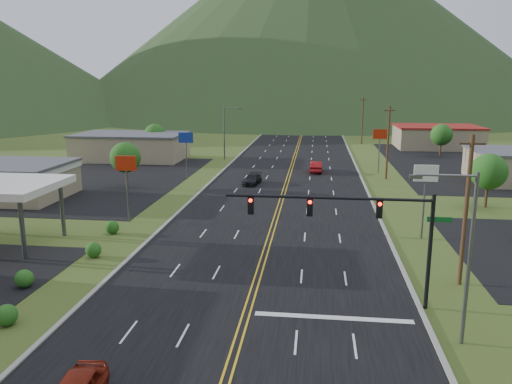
# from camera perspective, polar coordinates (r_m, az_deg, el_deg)

# --- Properties ---
(traffic_signal) EXTENTS (13.10, 0.43, 7.00)m
(traffic_signal) POSITION_cam_1_polar(r_m,az_deg,el_deg) (29.76, 11.90, -3.14)
(traffic_signal) COLOR black
(traffic_signal) RESTS_ON ground
(streetlight_east) EXTENTS (3.28, 0.25, 9.00)m
(streetlight_east) POSITION_cam_1_polar(r_m,az_deg,el_deg) (26.90, 22.66, -5.89)
(streetlight_east) COLOR #59595E
(streetlight_east) RESTS_ON ground
(streetlight_west) EXTENTS (3.28, 0.25, 9.00)m
(streetlight_west) POSITION_cam_1_polar(r_m,az_deg,el_deg) (86.35, -3.45, 7.16)
(streetlight_west) COLOR #59595E
(streetlight_west) RESTS_ON ground
(building_west_mid) EXTENTS (14.40, 10.40, 4.10)m
(building_west_mid) POSITION_cam_1_polar(r_m,az_deg,el_deg) (64.53, -26.89, 1.38)
(building_west_mid) COLOR tan
(building_west_mid) RESTS_ON ground
(building_west_far) EXTENTS (18.40, 11.40, 4.50)m
(building_west_far) POSITION_cam_1_polar(r_m,az_deg,el_deg) (89.16, -14.07, 5.09)
(building_west_far) COLOR tan
(building_west_far) RESTS_ON ground
(building_east_far) EXTENTS (16.40, 12.40, 4.50)m
(building_east_far) POSITION_cam_1_polar(r_m,az_deg,el_deg) (107.90, 19.97, 5.95)
(building_east_far) COLOR tan
(building_east_far) RESTS_ON ground
(pole_sign_west_a) EXTENTS (2.00, 0.18, 6.40)m
(pole_sign_west_a) POSITION_cam_1_polar(r_m,az_deg,el_deg) (48.68, -14.62, 2.45)
(pole_sign_west_a) COLOR #59595E
(pole_sign_west_a) RESTS_ON ground
(pole_sign_west_b) EXTENTS (2.00, 0.18, 6.40)m
(pole_sign_west_b) POSITION_cam_1_polar(r_m,az_deg,el_deg) (69.39, -8.01, 5.64)
(pole_sign_west_b) COLOR #59595E
(pole_sign_west_b) RESTS_ON ground
(pole_sign_east_a) EXTENTS (2.00, 0.18, 6.40)m
(pole_sign_east_a) POSITION_cam_1_polar(r_m,az_deg,el_deg) (44.32, 18.81, 1.22)
(pole_sign_east_a) COLOR #59595E
(pole_sign_east_a) RESTS_ON ground
(pole_sign_east_b) EXTENTS (2.00, 0.18, 6.40)m
(pole_sign_east_b) POSITION_cam_1_polar(r_m,az_deg,el_deg) (75.59, 13.97, 5.95)
(pole_sign_east_b) COLOR #59595E
(pole_sign_east_b) RESTS_ON ground
(tree_west_a) EXTENTS (3.84, 3.84, 5.82)m
(tree_west_a) POSITION_cam_1_polar(r_m,az_deg,el_deg) (64.82, -14.71, 3.83)
(tree_west_a) COLOR #382314
(tree_west_a) RESTS_ON ground
(tree_west_b) EXTENTS (3.84, 3.84, 5.82)m
(tree_west_b) POSITION_cam_1_polar(r_m,az_deg,el_deg) (91.71, -11.48, 6.44)
(tree_west_b) COLOR #382314
(tree_west_b) RESTS_ON ground
(tree_east_a) EXTENTS (3.84, 3.84, 5.82)m
(tree_east_a) POSITION_cam_1_polar(r_m,az_deg,el_deg) (58.29, 25.05, 2.12)
(tree_east_a) COLOR #382314
(tree_east_a) RESTS_ON ground
(tree_east_b) EXTENTS (3.84, 3.84, 5.82)m
(tree_east_b) POSITION_cam_1_polar(r_m,az_deg,el_deg) (95.66, 20.44, 6.14)
(tree_east_b) COLOR #382314
(tree_east_b) RESTS_ON ground
(utility_pole_a) EXTENTS (1.60, 0.28, 10.00)m
(utility_pole_a) POSITION_cam_1_polar(r_m,az_deg,el_deg) (34.95, 22.88, -1.89)
(utility_pole_a) COLOR #382314
(utility_pole_a) RESTS_ON ground
(utility_pole_b) EXTENTS (1.60, 0.28, 10.00)m
(utility_pole_b) POSITION_cam_1_polar(r_m,az_deg,el_deg) (70.72, 14.85, 5.53)
(utility_pole_b) COLOR #382314
(utility_pole_b) RESTS_ON ground
(utility_pole_c) EXTENTS (1.60, 0.28, 10.00)m
(utility_pole_c) POSITION_cam_1_polar(r_m,az_deg,el_deg) (110.30, 12.08, 8.04)
(utility_pole_c) COLOR #382314
(utility_pole_c) RESTS_ON ground
(utility_pole_d) EXTENTS (1.60, 0.28, 10.00)m
(utility_pole_d) POSITION_cam_1_polar(r_m,az_deg,el_deg) (150.11, 10.77, 9.22)
(utility_pole_d) COLOR #382314
(utility_pole_d) RESTS_ON ground
(mountain_n) EXTENTS (220.00, 220.00, 85.00)m
(mountain_n) POSITION_cam_1_polar(r_m,az_deg,el_deg) (236.42, 6.32, 19.57)
(mountain_n) COLOR #223C1B
(mountain_n) RESTS_ON ground
(car_dark_mid) EXTENTS (2.44, 4.70, 1.30)m
(car_dark_mid) POSITION_cam_1_polar(r_m,az_deg,el_deg) (65.27, -0.45, 1.42)
(car_dark_mid) COLOR black
(car_dark_mid) RESTS_ON ground
(car_red_far) EXTENTS (1.77, 4.95, 1.63)m
(car_red_far) POSITION_cam_1_polar(r_m,az_deg,el_deg) (74.68, 6.88, 2.87)
(car_red_far) COLOR maroon
(car_red_far) RESTS_ON ground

